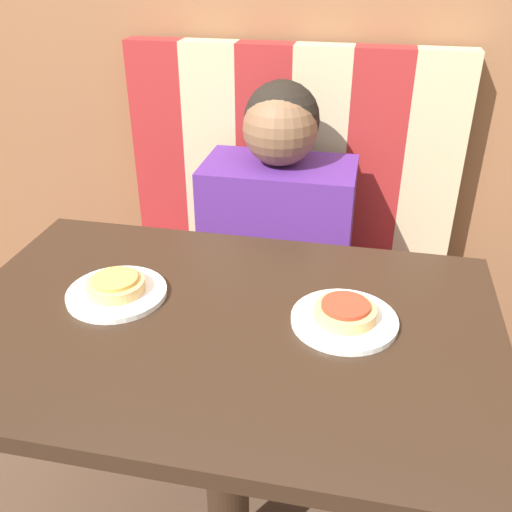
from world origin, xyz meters
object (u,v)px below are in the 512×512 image
object	(u,v)px
pizza_left	(116,285)
pizza_right	(345,311)
person	(279,198)
plate_right	(344,320)
plate_left	(117,293)

from	to	relation	value
pizza_left	pizza_right	bearing A→B (deg)	0.00
person	pizza_left	world-z (taller)	person
pizza_left	pizza_right	size ratio (longest dim) A/B	1.00
person	plate_right	distance (m)	0.67
plate_left	pizza_left	size ratio (longest dim) A/B	1.74
plate_left	plate_right	world-z (taller)	same
person	pizza_right	size ratio (longest dim) A/B	5.32
plate_right	pizza_right	distance (m)	0.02
plate_right	pizza_right	size ratio (longest dim) A/B	1.74
person	pizza_right	xyz separation A→B (m)	(0.23, -0.62, 0.05)
plate_left	pizza_right	size ratio (longest dim) A/B	1.74
person	pizza_right	bearing A→B (deg)	-69.49
person	plate_left	distance (m)	0.67
pizza_left	pizza_right	xyz separation A→B (m)	(0.47, 0.00, 0.00)
person	pizza_left	xyz separation A→B (m)	(-0.23, -0.62, 0.05)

